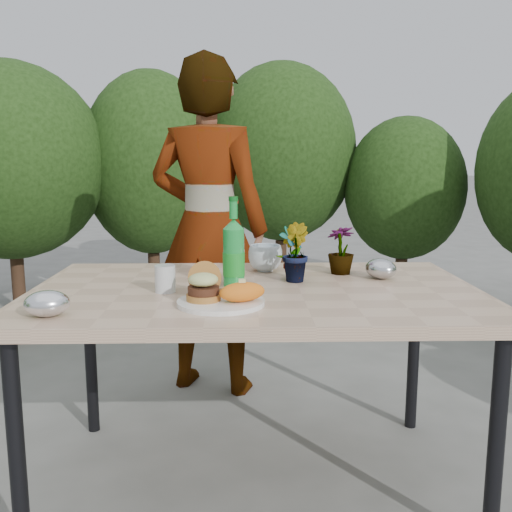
{
  "coord_description": "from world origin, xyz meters",
  "views": [
    {
      "loc": [
        -0.05,
        -2.01,
        1.21
      ],
      "look_at": [
        0.0,
        -0.08,
        0.88
      ],
      "focal_mm": 40.0,
      "sensor_mm": 36.0,
      "label": 1
    }
  ],
  "objects_px": {
    "patio_table": "(255,303)",
    "person": "(209,228)",
    "dinner_plate": "(221,302)",
    "wine_bottle": "(234,252)"
  },
  "relations": [
    {
      "from": "patio_table",
      "to": "wine_bottle",
      "type": "distance_m",
      "value": 0.21
    },
    {
      "from": "wine_bottle",
      "to": "person",
      "type": "height_order",
      "value": "person"
    },
    {
      "from": "person",
      "to": "patio_table",
      "type": "bearing_deg",
      "value": 120.83
    },
    {
      "from": "dinner_plate",
      "to": "person",
      "type": "relative_size",
      "value": 0.16
    },
    {
      "from": "patio_table",
      "to": "person",
      "type": "xyz_separation_m",
      "value": [
        -0.22,
        0.91,
        0.17
      ]
    },
    {
      "from": "dinner_plate",
      "to": "wine_bottle",
      "type": "height_order",
      "value": "wine_bottle"
    },
    {
      "from": "dinner_plate",
      "to": "wine_bottle",
      "type": "xyz_separation_m",
      "value": [
        0.04,
        0.34,
        0.11
      ]
    },
    {
      "from": "wine_bottle",
      "to": "dinner_plate",
      "type": "bearing_deg",
      "value": -115.54
    },
    {
      "from": "dinner_plate",
      "to": "wine_bottle",
      "type": "distance_m",
      "value": 0.36
    },
    {
      "from": "dinner_plate",
      "to": "person",
      "type": "height_order",
      "value": "person"
    }
  ]
}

